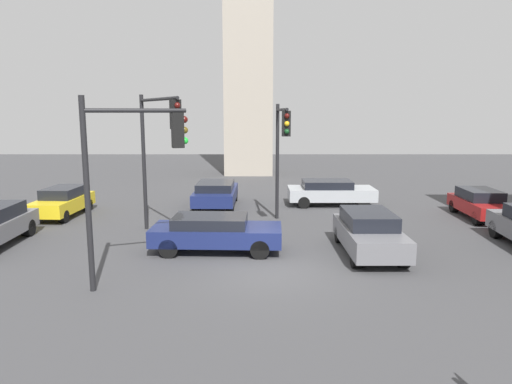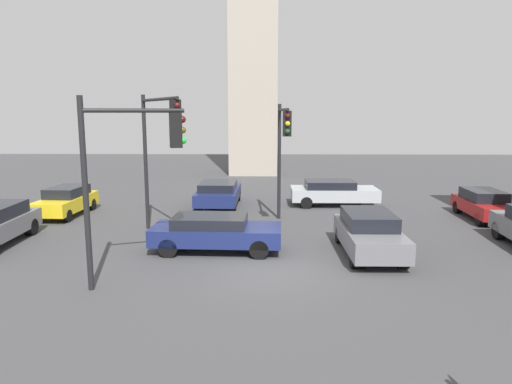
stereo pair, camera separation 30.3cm
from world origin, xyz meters
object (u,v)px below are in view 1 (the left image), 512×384
Objects in this scene: car_0 at (369,232)px; traffic_light_1 at (133,157)px; car_2 at (481,203)px; car_6 at (216,232)px; car_3 at (331,192)px; car_7 at (216,193)px; traffic_light_2 at (282,140)px; car_1 at (63,201)px; traffic_light_0 at (158,135)px.

traffic_light_1 is at bearing -67.69° from car_0.
car_2 is 0.86× the size of car_6.
car_3 is (0.01, 8.84, -0.05)m from car_0.
car_0 reaches higher than car_2.
car_6 is 1.03× the size of car_7.
traffic_light_2 reaches higher than car_2.
car_3 is at bearing 104.80° from car_1.
traffic_light_0 is 5.34m from traffic_light_2.
car_0 is 5.48m from car_6.
car_0 is at bearing -90.34° from car_3.
car_1 is at bearing 102.78° from traffic_light_1.
car_0 reaches higher than car_1.
traffic_light_1 is 1.01× the size of traffic_light_2.
car_2 is (19.98, -0.45, -0.01)m from car_1.
car_6 is (7.88, -5.83, -0.01)m from car_1.
traffic_light_0 is at bearing -73.44° from car_2.
car_1 is (-10.44, 2.01, -3.07)m from traffic_light_2.
car_0 is (7.44, 3.10, -2.96)m from traffic_light_1.
car_2 is (9.54, 1.56, -3.07)m from traffic_light_2.
car_7 is at bearing 135.64° from traffic_light_0.
car_0 is at bearing -142.87° from car_7.
traffic_light_1 is at bearing -36.03° from traffic_light_2.
traffic_light_2 reaches higher than car_6.
traffic_light_1 is at bearing 174.53° from car_7.
traffic_light_0 reaches higher than car_6.
car_3 is (2.92, 4.77, -3.07)m from traffic_light_2.
car_3 is 10.18m from car_6.
car_6 is at bearing 24.22° from traffic_light_0.
car_2 is at bearing 11.78° from traffic_light_1.
traffic_light_1 is 16.82m from car_2.
car_1 is (-5.91, 9.18, -3.01)m from traffic_light_1.
traffic_light_1 reaches higher than car_3.
car_3 reaches higher than car_7.
car_2 is at bearing 95.50° from traffic_light_2.
car_2 is 0.88× the size of car_7.
car_7 is (-3.23, 4.33, -3.07)m from traffic_light_2.
car_3 is (7.80, 6.92, -3.37)m from traffic_light_0.
traffic_light_1 is 1.34× the size of car_1.
car_1 is at bearing 145.77° from car_6.
car_1 is 0.87× the size of car_3.
car_6 is at bearing -92.96° from car_0.
traffic_light_1 is 4.92m from car_6.
car_2 reaches higher than car_3.
car_1 is 0.88× the size of car_7.
car_0 is 1.08× the size of car_1.
traffic_light_0 is at bearing 166.72° from car_7.
traffic_light_0 is at bearing 56.33° from car_1.
traffic_light_1 is at bearing 35.95° from car_1.
car_7 is at bearing -176.21° from car_3.
car_3 is 0.98× the size of car_6.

